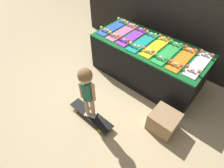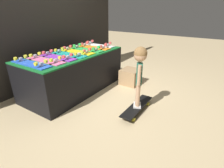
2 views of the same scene
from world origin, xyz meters
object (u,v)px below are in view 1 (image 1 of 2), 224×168
skateboard_white_on_rack (199,63)px  skateboard_green_on_rack (168,52)px  child (87,86)px  skateboard_teal_on_rack (143,41)px  skateboard_pink_on_rack (123,31)px  skateboard_purple_on_rack (133,36)px  skateboard_yellow_on_rack (156,46)px  skateboard_orange_on_rack (183,58)px  skateboard_blue_on_rack (114,27)px  skateboard_on_floor (91,115)px  storage_box (164,121)px

skateboard_white_on_rack → skateboard_green_on_rack: bearing=-174.2°
child → skateboard_teal_on_rack: bearing=67.4°
skateboard_green_on_rack → skateboard_pink_on_rack: bearing=178.5°
skateboard_purple_on_rack → skateboard_pink_on_rack: bearing=178.3°
skateboard_yellow_on_rack → skateboard_orange_on_rack: bearing=-2.6°
skateboard_blue_on_rack → child: size_ratio=0.80×
skateboard_blue_on_rack → skateboard_white_on_rack: 1.58m
skateboard_teal_on_rack → child: bearing=-87.9°
skateboard_on_floor → child: bearing=-97.1°
skateboard_purple_on_rack → skateboard_on_floor: size_ratio=0.92×
skateboard_green_on_rack → skateboard_teal_on_rack: bearing=-179.5°
skateboard_pink_on_rack → skateboard_on_floor: 1.53m
storage_box → skateboard_orange_on_rack: bearing=108.3°
skateboard_on_floor → child: 0.63m
child → skateboard_purple_on_rack: bearing=77.1°
skateboard_on_floor → skateboard_orange_on_rack: bearing=63.8°
storage_box → skateboard_on_floor: bearing=-147.0°
skateboard_blue_on_rack → storage_box: skateboard_blue_on_rack is taller
skateboard_orange_on_rack → storage_box: 0.94m
skateboard_teal_on_rack → skateboard_on_floor: bearing=-87.9°
storage_box → skateboard_blue_on_rack: bearing=154.4°
skateboard_yellow_on_rack → skateboard_on_floor: bearing=-97.8°
skateboard_blue_on_rack → child: 1.51m
skateboard_purple_on_rack → child: size_ratio=0.80×
skateboard_teal_on_rack → skateboard_on_floor: skateboard_teal_on_rack is taller
skateboard_teal_on_rack → skateboard_yellow_on_rack: (0.23, 0.03, 0.00)m
skateboard_green_on_rack → skateboard_white_on_rack: (0.45, 0.05, 0.00)m
skateboard_yellow_on_rack → skateboard_purple_on_rack: bearing=-179.3°
skateboard_orange_on_rack → child: 1.43m
skateboard_teal_on_rack → skateboard_white_on_rack: (0.90, 0.05, 0.00)m
skateboard_green_on_rack → skateboard_white_on_rack: same height
skateboard_purple_on_rack → skateboard_on_floor: 1.47m
skateboard_blue_on_rack → skateboard_purple_on_rack: same height
skateboard_blue_on_rack → skateboard_orange_on_rack: size_ratio=1.00×
skateboard_blue_on_rack → skateboard_teal_on_rack: bearing=-4.1°
skateboard_teal_on_rack → skateboard_white_on_rack: size_ratio=1.00×
skateboard_on_floor → skateboard_green_on_rack: bearing=72.4°
skateboard_orange_on_rack → storage_box: size_ratio=1.96×
skateboard_yellow_on_rack → child: size_ratio=0.80×
skateboard_pink_on_rack → storage_box: size_ratio=1.96×
skateboard_teal_on_rack → skateboard_on_floor: 1.43m
skateboard_orange_on_rack → storage_box: (0.24, -0.72, -0.56)m
skateboard_white_on_rack → skateboard_teal_on_rack: bearing=-176.8°
skateboard_teal_on_rack → skateboard_yellow_on_rack: bearing=6.7°
skateboard_blue_on_rack → skateboard_green_on_rack: same height
child → skateboard_pink_on_rack: bearing=86.2°
skateboard_on_floor → storage_box: storage_box is taller
skateboard_blue_on_rack → skateboard_on_floor: (0.72, -1.33, -0.64)m
skateboard_blue_on_rack → skateboard_on_floor: skateboard_blue_on_rack is taller
skateboard_pink_on_rack → skateboard_orange_on_rack: size_ratio=1.00×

